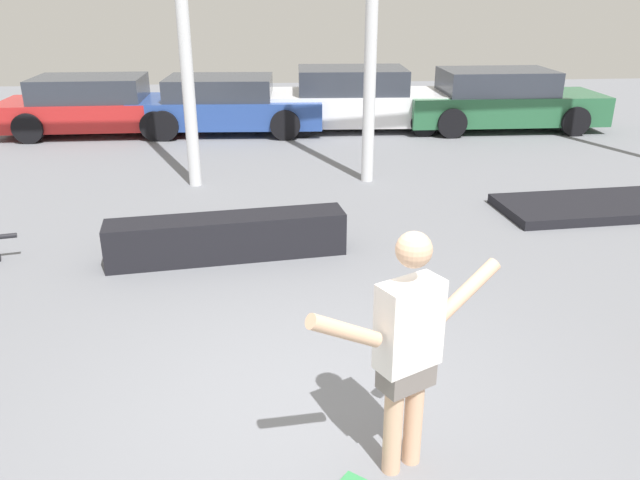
{
  "coord_description": "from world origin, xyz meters",
  "views": [
    {
      "loc": [
        -0.25,
        -4.01,
        3.09
      ],
      "look_at": [
        0.24,
        1.63,
        0.79
      ],
      "focal_mm": 35.0,
      "sensor_mm": 36.0,
      "label": 1
    }
  ],
  "objects_px": {
    "grind_box": "(228,237)",
    "parked_car_white": "(357,100)",
    "parked_car_blue": "(226,105)",
    "parked_car_red": "(98,106)",
    "parked_car_green": "(500,100)",
    "skateboarder": "(408,345)",
    "manual_pad": "(611,205)"
  },
  "relations": [
    {
      "from": "parked_car_white",
      "to": "parked_car_blue",
      "type": "bearing_deg",
      "value": -175.6
    },
    {
      "from": "parked_car_red",
      "to": "parked_car_green",
      "type": "height_order",
      "value": "parked_car_green"
    },
    {
      "from": "parked_car_blue",
      "to": "parked_car_white",
      "type": "distance_m",
      "value": 3.0
    },
    {
      "from": "parked_car_red",
      "to": "parked_car_blue",
      "type": "bearing_deg",
      "value": -1.63
    },
    {
      "from": "grind_box",
      "to": "parked_car_white",
      "type": "relative_size",
      "value": 0.64
    },
    {
      "from": "grind_box",
      "to": "manual_pad",
      "type": "distance_m",
      "value": 5.75
    },
    {
      "from": "parked_car_red",
      "to": "parked_car_blue",
      "type": "distance_m",
      "value": 2.85
    },
    {
      "from": "skateboarder",
      "to": "parked_car_green",
      "type": "distance_m",
      "value": 11.65
    },
    {
      "from": "skateboarder",
      "to": "parked_car_blue",
      "type": "bearing_deg",
      "value": 71.59
    },
    {
      "from": "grind_box",
      "to": "parked_car_white",
      "type": "distance_m",
      "value": 7.78
    },
    {
      "from": "parked_car_white",
      "to": "grind_box",
      "type": "bearing_deg",
      "value": -107.09
    },
    {
      "from": "manual_pad",
      "to": "parked_car_green",
      "type": "distance_m",
      "value": 5.76
    },
    {
      "from": "skateboarder",
      "to": "parked_car_blue",
      "type": "distance_m",
      "value": 11.09
    },
    {
      "from": "skateboarder",
      "to": "manual_pad",
      "type": "relative_size",
      "value": 0.52
    },
    {
      "from": "grind_box",
      "to": "skateboarder",
      "type": "bearing_deg",
      "value": -69.9
    },
    {
      "from": "parked_car_blue",
      "to": "manual_pad",
      "type": "bearing_deg",
      "value": -41.76
    },
    {
      "from": "manual_pad",
      "to": "parked_car_blue",
      "type": "xyz_separation_m",
      "value": [
        -5.97,
        5.95,
        0.54
      ]
    },
    {
      "from": "parked_car_blue",
      "to": "parked_car_white",
      "type": "xyz_separation_m",
      "value": [
        3.0,
        0.09,
        0.06
      ]
    },
    {
      "from": "parked_car_red",
      "to": "parked_car_green",
      "type": "bearing_deg",
      "value": -2.04
    },
    {
      "from": "parked_car_white",
      "to": "parked_car_red",
      "type": "bearing_deg",
      "value": -177.15
    },
    {
      "from": "parked_car_red",
      "to": "parked_car_green",
      "type": "distance_m",
      "value": 9.14
    },
    {
      "from": "parked_car_red",
      "to": "parked_car_green",
      "type": "relative_size",
      "value": 0.94
    },
    {
      "from": "parked_car_blue",
      "to": "parked_car_white",
      "type": "bearing_deg",
      "value": 4.86
    },
    {
      "from": "manual_pad",
      "to": "skateboarder",
      "type": "bearing_deg",
      "value": -130.27
    },
    {
      "from": "manual_pad",
      "to": "parked_car_red",
      "type": "bearing_deg",
      "value": 145.65
    },
    {
      "from": "grind_box",
      "to": "parked_car_red",
      "type": "height_order",
      "value": "parked_car_red"
    },
    {
      "from": "skateboarder",
      "to": "parked_car_blue",
      "type": "height_order",
      "value": "skateboarder"
    },
    {
      "from": "parked_car_green",
      "to": "skateboarder",
      "type": "bearing_deg",
      "value": -112.26
    },
    {
      "from": "parked_car_blue",
      "to": "parked_car_green",
      "type": "height_order",
      "value": "parked_car_green"
    },
    {
      "from": "grind_box",
      "to": "parked_car_white",
      "type": "height_order",
      "value": "parked_car_white"
    },
    {
      "from": "parked_car_white",
      "to": "skateboarder",
      "type": "bearing_deg",
      "value": -93.82
    },
    {
      "from": "manual_pad",
      "to": "parked_car_blue",
      "type": "distance_m",
      "value": 8.45
    }
  ]
}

